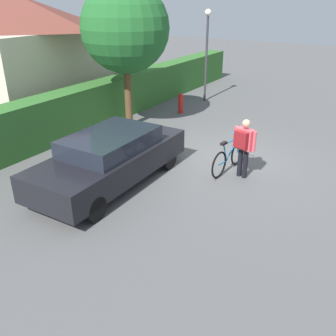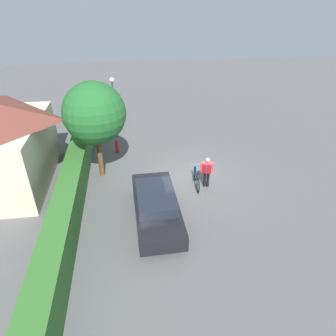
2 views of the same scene
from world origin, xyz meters
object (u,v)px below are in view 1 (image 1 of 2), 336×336
at_px(bicycle, 229,157).
at_px(street_lamp, 207,43).
at_px(parked_car_near, 111,158).
at_px(tree_kerbside, 125,28).
at_px(fire_hydrant, 181,103).
at_px(person_rider, 244,143).

height_order(bicycle, street_lamp, street_lamp).
bearing_deg(parked_car_near, street_lamp, 11.29).
height_order(parked_car_near, street_lamp, street_lamp).
relative_size(street_lamp, tree_kerbside, 0.79).
bearing_deg(fire_hydrant, street_lamp, 1.26).
bearing_deg(tree_kerbside, bicycle, -109.59).
distance_m(street_lamp, tree_kerbside, 4.82).
distance_m(bicycle, person_rider, 0.73).
height_order(bicycle, fire_hydrant, bicycle).
xyz_separation_m(bicycle, fire_hydrant, (4.08, 3.90, 0.01)).
bearing_deg(bicycle, fire_hydrant, 43.68).
bearing_deg(tree_kerbside, person_rider, -109.66).
bearing_deg(tree_kerbside, fire_hydrant, -18.00).
xyz_separation_m(parked_car_near, bicycle, (2.28, -2.23, -0.32)).
height_order(parked_car_near, tree_kerbside, tree_kerbside).
distance_m(street_lamp, fire_hydrant, 3.11).
xyz_separation_m(street_lamp, fire_hydrant, (-2.27, -0.05, -2.12)).
height_order(person_rider, street_lamp, street_lamp).
xyz_separation_m(bicycle, person_rider, (-0.17, -0.44, 0.56)).
distance_m(parked_car_near, fire_hydrant, 6.58).
relative_size(parked_car_near, street_lamp, 1.17).
height_order(parked_car_near, bicycle, parked_car_near).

